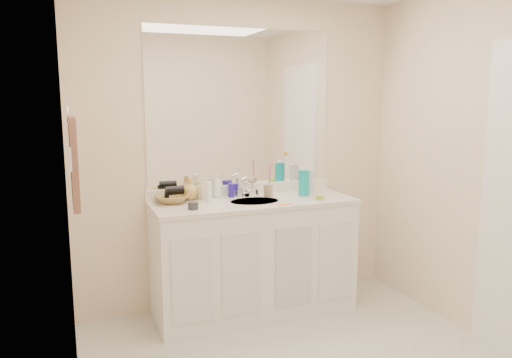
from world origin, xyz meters
name	(u,v)px	position (x,y,z in m)	size (l,w,h in m)	color
wall_back	(241,154)	(0.00, 1.30, 1.20)	(2.60, 0.02, 2.40)	#FCE4C5
wall_left	(68,196)	(-1.30, 0.00, 1.20)	(0.02, 2.60, 2.40)	#FCE4C5
wall_right	(500,167)	(1.30, 0.00, 1.20)	(0.02, 2.60, 2.40)	#FCE4C5
vanity_cabinet	(254,259)	(0.00, 1.02, 0.42)	(1.50, 0.55, 0.85)	white
countertop	(254,202)	(0.00, 1.02, 0.86)	(1.52, 0.57, 0.03)	white
backsplash	(242,189)	(0.00, 1.29, 0.92)	(1.52, 0.03, 0.08)	white
sink_basin	(255,202)	(0.00, 1.00, 0.87)	(0.37, 0.37, 0.02)	silver
faucet	(246,189)	(0.00, 1.18, 0.94)	(0.02, 0.02, 0.11)	silver
mirror	(241,108)	(0.00, 1.29, 1.56)	(1.48, 0.01, 1.20)	white
blue_mug	(233,190)	(-0.10, 1.21, 0.93)	(0.08, 0.08, 0.10)	#241597
tan_cup	(268,190)	(0.16, 1.12, 0.93)	(0.07, 0.07, 0.10)	tan
toothbrush	(270,177)	(0.17, 1.12, 1.03)	(0.01, 0.01, 0.20)	#D93999
mouthwash_bottle	(304,183)	(0.43, 1.06, 0.98)	(0.09, 0.09, 0.20)	#0DA3A6
clear_pump_bottle	(310,181)	(0.53, 1.14, 0.98)	(0.07, 0.07, 0.19)	silver
soap_dish	(319,199)	(0.46, 0.86, 0.89)	(0.09, 0.07, 0.01)	silver
green_soap	(319,197)	(0.46, 0.86, 0.90)	(0.06, 0.05, 0.02)	#8CBC2D
orange_comb	(285,204)	(0.16, 0.81, 0.88)	(0.11, 0.02, 0.00)	orange
dark_jar	(193,206)	(-0.49, 0.90, 0.91)	(0.07, 0.07, 0.05)	#2C2D32
extra_white_bottle	(209,192)	(-0.33, 1.09, 0.95)	(0.05, 0.05, 0.15)	white
soap_bottle_white	(217,186)	(-0.22, 1.24, 0.97)	(0.07, 0.07, 0.18)	white
soap_bottle_cream	(203,189)	(-0.34, 1.20, 0.96)	(0.07, 0.07, 0.16)	#ECEAC0
soap_bottle_yellow	(190,189)	(-0.43, 1.23, 0.96)	(0.13, 0.13, 0.16)	tan
wicker_basket	(172,199)	(-0.58, 1.16, 0.91)	(0.24, 0.24, 0.06)	olive
hair_dryer	(175,190)	(-0.56, 1.16, 0.97)	(0.06, 0.06, 0.13)	black
towel_ring	(67,113)	(-1.27, 0.77, 1.55)	(0.11, 0.11, 0.01)	silver
hand_towel	(74,164)	(-1.25, 0.77, 1.25)	(0.04, 0.32, 0.55)	brown
switch_plate	(70,159)	(-1.27, 0.57, 1.30)	(0.01, 0.09, 0.13)	silver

